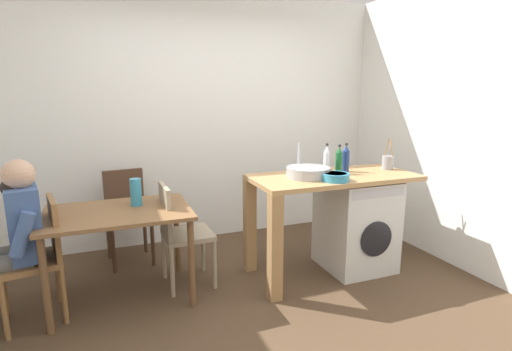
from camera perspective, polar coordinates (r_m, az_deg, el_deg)
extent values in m
plane|color=#4C3826|center=(3.14, -0.31, -19.40)|extent=(5.46, 5.46, 0.00)
cube|color=white|center=(4.37, -8.58, 8.12)|extent=(4.60, 0.10, 2.70)
cube|color=white|center=(4.00, 30.07, 6.30)|extent=(0.10, 3.80, 2.70)
cube|color=brown|center=(3.22, -19.70, -5.16)|extent=(1.10, 0.76, 0.03)
cylinder|color=brown|center=(3.08, -28.62, -14.16)|extent=(0.05, 0.05, 0.71)
cylinder|color=brown|center=(3.09, -9.48, -12.69)|extent=(0.05, 0.05, 0.71)
cylinder|color=brown|center=(3.68, -27.35, -9.77)|extent=(0.05, 0.05, 0.71)
cylinder|color=brown|center=(3.69, -11.60, -8.57)|extent=(0.05, 0.05, 0.71)
cube|color=olive|center=(3.27, -30.40, -11.01)|extent=(0.47, 0.47, 0.04)
cube|color=olive|center=(3.20, -27.60, -6.89)|extent=(0.11, 0.38, 0.45)
cylinder|color=olive|center=(3.20, -33.13, -16.27)|extent=(0.04, 0.04, 0.45)
cylinder|color=olive|center=(3.52, -33.15, -13.67)|extent=(0.04, 0.04, 0.45)
cylinder|color=olive|center=(3.20, -26.47, -15.51)|extent=(0.04, 0.04, 0.45)
cylinder|color=olive|center=(3.53, -27.17, -12.99)|extent=(0.04, 0.04, 0.45)
cube|color=gray|center=(3.41, -10.02, -8.58)|extent=(0.42, 0.42, 0.04)
cube|color=gray|center=(3.30, -13.21, -5.26)|extent=(0.05, 0.38, 0.45)
cylinder|color=gray|center=(3.69, -7.79, -10.60)|extent=(0.04, 0.04, 0.45)
cylinder|color=gray|center=(3.37, -6.10, -12.80)|extent=(0.04, 0.04, 0.45)
cylinder|color=gray|center=(3.62, -13.39, -11.28)|extent=(0.04, 0.04, 0.45)
cylinder|color=gray|center=(3.30, -12.25, -13.63)|extent=(0.04, 0.04, 0.45)
cube|color=#4C3323|center=(3.97, -18.29, -6.00)|extent=(0.44, 0.44, 0.04)
cube|color=#4C3323|center=(4.08, -18.91, -2.27)|extent=(0.38, 0.08, 0.45)
cylinder|color=#4C3323|center=(3.91, -15.00, -9.60)|extent=(0.04, 0.04, 0.45)
cylinder|color=#4C3323|center=(3.86, -20.30, -10.24)|extent=(0.04, 0.04, 0.45)
cylinder|color=#4C3323|center=(4.24, -16.07, -7.93)|extent=(0.04, 0.04, 0.45)
cylinder|color=#4C3323|center=(4.19, -20.94, -8.49)|extent=(0.04, 0.04, 0.45)
cube|color=#3F598C|center=(3.17, -30.98, -5.99)|extent=(0.26, 0.37, 0.52)
cylinder|color=#3F598C|center=(2.98, -31.17, -7.41)|extent=(0.20, 0.13, 0.31)
cylinder|color=#3F598C|center=(3.38, -31.43, -5.27)|extent=(0.20, 0.13, 0.31)
sphere|color=tan|center=(3.09, -31.66, 0.12)|extent=(0.21, 0.21, 0.21)
sphere|color=black|center=(3.11, -32.59, -1.50)|extent=(0.12, 0.12, 0.12)
cube|color=tan|center=(3.53, 11.41, -0.26)|extent=(1.50, 0.68, 0.04)
cube|color=#A07749|center=(3.11, 2.82, -10.66)|extent=(0.10, 0.10, 0.88)
cube|color=#A07749|center=(3.61, -0.93, -7.35)|extent=(0.10, 0.10, 0.88)
cube|color=silver|center=(3.80, 14.49, -6.89)|extent=(0.60, 0.60, 0.86)
cylinder|color=black|center=(3.59, 17.29, -8.93)|extent=(0.32, 0.02, 0.32)
cube|color=#B2B2B7|center=(3.47, 17.64, -2.51)|extent=(0.54, 0.01, 0.08)
cylinder|color=#9EA0A5|center=(3.39, 7.70, 0.47)|extent=(0.38, 0.38, 0.09)
cylinder|color=#B2B2B7|center=(3.53, 6.35, 2.53)|extent=(0.02, 0.02, 0.28)
cylinder|color=silver|center=(3.56, 10.35, 1.85)|extent=(0.06, 0.06, 0.20)
cone|color=silver|center=(3.54, 10.43, 3.89)|extent=(0.05, 0.05, 0.06)
cylinder|color=#262626|center=(3.54, 10.46, 4.51)|extent=(0.02, 0.02, 0.02)
cylinder|color=#19592D|center=(3.60, 12.13, 1.81)|extent=(0.06, 0.06, 0.19)
cone|color=#19592D|center=(3.58, 12.21, 3.73)|extent=(0.06, 0.06, 0.05)
cylinder|color=#262626|center=(3.58, 12.24, 4.32)|extent=(0.03, 0.03, 0.02)
cylinder|color=navy|center=(3.71, 13.09, 2.06)|extent=(0.07, 0.07, 0.19)
cone|color=navy|center=(3.69, 13.18, 3.94)|extent=(0.06, 0.06, 0.05)
cylinder|color=#262626|center=(3.68, 13.21, 4.52)|extent=(0.03, 0.03, 0.02)
cylinder|color=teal|center=(3.30, 11.59, -0.21)|extent=(0.24, 0.24, 0.07)
cylinder|color=#1E546B|center=(3.29, 11.60, 0.07)|extent=(0.19, 0.19, 0.03)
cylinder|color=gray|center=(3.93, 18.87, 1.81)|extent=(0.11, 0.11, 0.13)
cylinder|color=#99724C|center=(3.90, 18.71, 3.92)|extent=(0.01, 0.04, 0.18)
cylinder|color=#99724C|center=(3.91, 19.35, 3.89)|extent=(0.01, 0.05, 0.18)
cylinder|color=teal|center=(3.29, -17.30, -2.35)|extent=(0.09, 0.09, 0.22)
cube|color=#B2B2B7|center=(3.42, 11.61, -0.26)|extent=(0.15, 0.06, 0.01)
cube|color=#262628|center=(3.42, 11.61, -0.26)|extent=(0.15, 0.06, 0.01)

